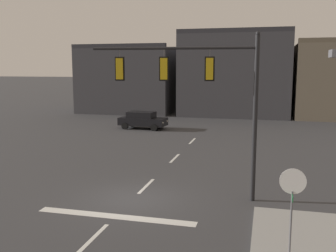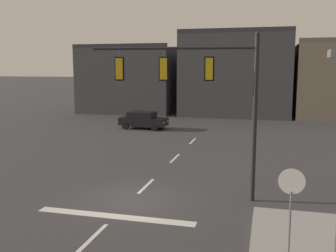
{
  "view_description": "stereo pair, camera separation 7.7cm",
  "coord_description": "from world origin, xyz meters",
  "views": [
    {
      "loc": [
        5.5,
        -15.32,
        5.71
      ],
      "look_at": [
        0.42,
        4.61,
        2.59
      ],
      "focal_mm": 41.37,
      "sensor_mm": 36.0,
      "label": 1
    },
    {
      "loc": [
        5.58,
        -15.3,
        5.71
      ],
      "look_at": [
        0.42,
        4.61,
        2.59
      ],
      "focal_mm": 41.37,
      "sensor_mm": 36.0,
      "label": 2
    }
  ],
  "objects": [
    {
      "name": "stop_sign",
      "position": [
        6.34,
        -3.95,
        2.14
      ],
      "size": [
        0.76,
        0.64,
        2.83
      ],
      "color": "#56565B",
      "rests_on": "ground"
    },
    {
      "name": "lane_centreline",
      "position": [
        0.0,
        2.0,
        0.0
      ],
      "size": [
        0.16,
        26.4,
        0.01
      ],
      "color": "silver",
      "rests_on": "ground"
    },
    {
      "name": "stop_bar_paint",
      "position": [
        0.0,
        -2.0,
        0.0
      ],
      "size": [
        6.4,
        0.5,
        0.01
      ],
      "primitive_type": "cube",
      "color": "silver",
      "rests_on": "ground"
    },
    {
      "name": "signal_mast_near_side",
      "position": [
        2.88,
        0.95,
        4.92
      ],
      "size": [
        7.02,
        0.93,
        7.17
      ],
      "color": "black",
      "rests_on": "ground"
    },
    {
      "name": "ground_plane",
      "position": [
        0.0,
        0.0,
        0.0
      ],
      "size": [
        400.0,
        400.0,
        0.0
      ],
      "primitive_type": "plane",
      "color": "#353538"
    },
    {
      "name": "building_row",
      "position": [
        0.73,
        33.07,
        4.38
      ],
      "size": [
        35.92,
        11.43,
        9.95
      ],
      "color": "#38383D",
      "rests_on": "ground"
    },
    {
      "name": "car_lot_nearside",
      "position": [
        -5.67,
        18.85,
        0.86
      ],
      "size": [
        4.57,
        2.2,
        1.61
      ],
      "color": "black",
      "rests_on": "ground"
    }
  ]
}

